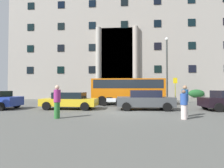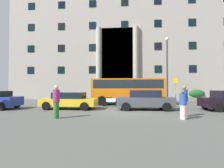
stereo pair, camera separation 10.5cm
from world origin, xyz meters
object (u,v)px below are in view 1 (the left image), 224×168
white_taxi_kerbside (70,100)px  pedestrian_man_crossing (57,102)px  hedge_planter_far_east (56,96)px  lamppost_plaza_centre (167,64)px  orange_minibus (128,89)px  hedge_planter_east (196,95)px  motorcycle_near_kerb (148,102)px  motorcycle_far_end (111,101)px  scooter_by_planter (71,101)px  bus_stop_sign (175,88)px  pedestrian_man_red_shirt (184,105)px  parked_estate_mid (145,100)px  hedge_planter_far_west (109,96)px  pedestrian_woman_with_bag (185,101)px

white_taxi_kerbside → pedestrian_man_crossing: bearing=-79.0°
hedge_planter_far_east → lamppost_plaza_centre: 14.62m
orange_minibus → white_taxi_kerbside: 6.37m
hedge_planter_east → motorcycle_near_kerb: size_ratio=1.03×
motorcycle_far_end → motorcycle_near_kerb: same height
hedge_planter_east → scooter_by_planter: size_ratio=1.01×
white_taxi_kerbside → motorcycle_near_kerb: white_taxi_kerbside is taller
white_taxi_kerbside → lamppost_plaza_centre: lamppost_plaza_centre is taller
motorcycle_far_end → bus_stop_sign: bearing=35.3°
orange_minibus → lamppost_plaza_centre: 6.04m
pedestrian_man_crossing → pedestrian_man_red_shirt: size_ratio=1.16×
motorcycle_far_end → scooter_by_planter: size_ratio=0.96×
bus_stop_sign → hedge_planter_far_east: (-14.52, 3.27, -1.12)m
bus_stop_sign → hedge_planter_far_east: size_ratio=1.80×
pedestrian_man_crossing → lamppost_plaza_centre: bearing=93.8°
motorcycle_far_end → motorcycle_near_kerb: bearing=3.3°
parked_estate_mid → scooter_by_planter: (-6.44, 2.17, -0.29)m
motorcycle_near_kerb → hedge_planter_far_west: bearing=106.0°
hedge_planter_far_west → pedestrian_woman_with_bag: pedestrian_woman_with_bag is taller
parked_estate_mid → motorcycle_far_end: parked_estate_mid is taller
hedge_planter_far_east → lamppost_plaza_centre: bearing=-8.0°
white_taxi_kerbside → motorcycle_far_end: (3.05, 2.26, -0.22)m
hedge_planter_far_west → white_taxi_kerbside: (-2.20, -9.04, 0.06)m
lamppost_plaza_centre → pedestrian_man_red_shirt: bearing=-99.0°
bus_stop_sign → hedge_planter_far_east: 14.92m
pedestrian_man_red_shirt → motorcycle_near_kerb: bearing=-32.2°
hedge_planter_far_west → motorcycle_far_end: bearing=-82.9°
motorcycle_far_end → lamppost_plaza_centre: 8.72m
orange_minibus → motorcycle_near_kerb: size_ratio=3.52×
white_taxi_kerbside → motorcycle_near_kerb: (6.27, 2.02, -0.22)m
hedge_planter_far_west → pedestrian_man_red_shirt: (5.20, -12.95, 0.15)m
scooter_by_planter → pedestrian_woman_with_bag: 9.85m
lamppost_plaza_centre → bus_stop_sign: bearing=-67.4°
hedge_planter_east → lamppost_plaza_centre: bearing=-150.1°
hedge_planter_far_east → motorcycle_far_end: bearing=-40.8°
orange_minibus → bus_stop_sign: bearing=14.4°
parked_estate_mid → motorcycle_near_kerb: size_ratio=2.08×
hedge_planter_east → motorcycle_near_kerb: bearing=-133.4°
pedestrian_man_crossing → pedestrian_woman_with_bag: bearing=50.2°
motorcycle_far_end → lamppost_plaza_centre: bearing=45.8°
motorcycle_near_kerb → lamppost_plaza_centre: 7.03m
pedestrian_man_crossing → lamppost_plaza_centre: lamppost_plaza_centre is taller
motorcycle_far_end → orange_minibus: bearing=61.3°
hedge_planter_far_east → hedge_planter_east: bearing=1.5°
hedge_planter_far_west → bus_stop_sign: bearing=-23.6°
bus_stop_sign → pedestrian_man_red_shirt: 9.98m
motorcycle_near_kerb → lamppost_plaza_centre: bearing=46.3°
hedge_planter_east → orange_minibus: bearing=-149.6°
bus_stop_sign → pedestrian_man_crossing: bearing=-132.1°
lamppost_plaza_centre → pedestrian_woman_with_bag: bearing=-97.8°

